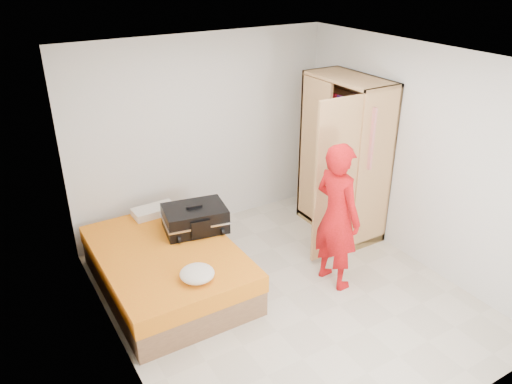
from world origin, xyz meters
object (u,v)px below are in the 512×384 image
wardrobe (343,162)px  person (337,216)px  round_cushion (197,274)px  suitcase (195,218)px  bed (168,268)px

wardrobe → person: (-0.82, -0.90, -0.15)m
wardrobe → round_cushion: 2.58m
person → round_cushion: bearing=78.2°
round_cushion → person: bearing=-6.6°
person → suitcase: 1.66m
bed → person: person is taller
suitcase → bed: bearing=-142.0°
bed → wardrobe: size_ratio=0.96×
wardrobe → person: wardrobe is taller
person → suitcase: size_ratio=2.09×
wardrobe → suitcase: (-2.03, 0.21, -0.36)m
person → round_cushion: person is taller
person → wardrobe: bearing=-47.6°
wardrobe → round_cushion: wardrobe is taller
wardrobe → round_cushion: (-2.44, -0.72, -0.43)m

